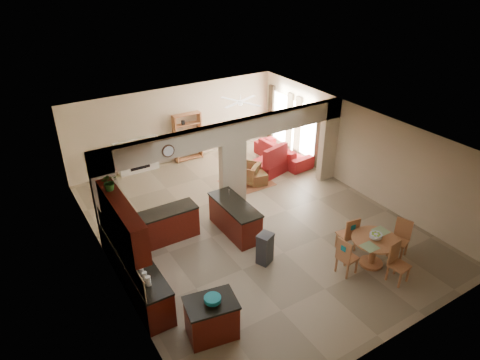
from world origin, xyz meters
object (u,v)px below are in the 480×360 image
sofa (283,152)px  armchair (247,173)px  kitchen_island (212,318)px  dining_table (374,247)px

sofa → armchair: 2.16m
kitchen_island → armchair: kitchen_island is taller
dining_table → sofa: dining_table is taller
sofa → kitchen_island: bearing=128.7°
armchair → sofa: bearing=162.3°
dining_table → sofa: 6.24m
dining_table → armchair: 5.29m
armchair → dining_table: bearing=56.4°
dining_table → sofa: bearing=74.1°
kitchen_island → dining_table: kitchen_island is taller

